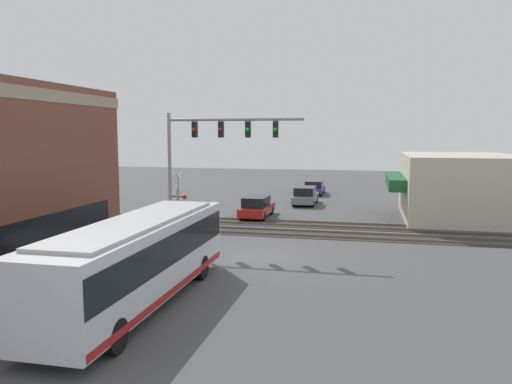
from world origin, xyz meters
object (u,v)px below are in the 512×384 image
crossing_signal (178,197)px  parked_car_blue (314,188)px  city_bus (138,258)px  pedestrian_at_crossing (196,220)px  parked_car_red (257,208)px  parked_car_grey (305,196)px

crossing_signal → parked_car_blue: bearing=-15.0°
city_bus → pedestrian_at_crossing: bearing=10.0°
city_bus → parked_car_red: size_ratio=2.43×
parked_car_grey → parked_car_blue: (7.34, -0.00, -0.07)m
parked_car_blue → crossing_signal: bearing=165.0°
city_bus → parked_car_red: city_bus is taller
crossing_signal → parked_car_blue: size_ratio=0.88×
parked_car_grey → city_bus: bearing=174.4°
city_bus → crossing_signal: size_ratio=2.96×
parked_car_red → parked_car_blue: size_ratio=1.07×
pedestrian_at_crossing → parked_car_blue: bearing=-12.0°
city_bus → parked_car_grey: 26.44m
parked_car_grey → pedestrian_at_crossing: pedestrian_at_crossing is taller
parked_car_red → parked_car_grey: size_ratio=1.02×
crossing_signal → parked_car_red: size_ratio=0.82×
crossing_signal → parked_car_grey: 15.62m
parked_car_red → pedestrian_at_crossing: pedestrian_at_crossing is taller
crossing_signal → pedestrian_at_crossing: 1.80m
crossing_signal → pedestrian_at_crossing: size_ratio=2.09×
parked_car_grey → pedestrian_at_crossing: (-14.58, 4.66, 0.23)m
crossing_signal → parked_car_red: bearing=-24.6°
crossing_signal → city_bus: bearing=-164.8°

